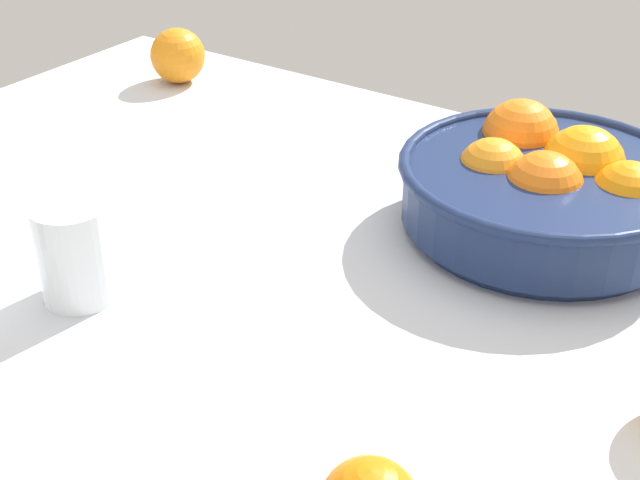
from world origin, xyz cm
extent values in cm
cube|color=silver|center=(0.00, 0.00, -1.50)|extent=(136.13, 90.07, 3.00)
cylinder|color=navy|center=(8.68, 21.98, 0.60)|extent=(25.50, 25.50, 1.20)
cylinder|color=navy|center=(8.68, 21.98, 4.08)|extent=(27.72, 27.72, 5.75)
torus|color=navy|center=(8.68, 21.98, 6.95)|extent=(28.92, 28.92, 1.20)
sphere|color=orange|center=(16.26, 23.43, 5.14)|extent=(7.45, 7.45, 7.45)
sphere|color=orange|center=(10.76, 26.22, 5.86)|extent=(8.49, 8.49, 8.49)
sphere|color=orange|center=(3.14, 28.32, 6.42)|extent=(8.14, 8.14, 8.14)
sphere|color=orange|center=(3.56, 20.68, 5.49)|extent=(7.13, 7.13, 7.13)
sphere|color=orange|center=(9.24, 20.00, 5.43)|extent=(7.86, 7.86, 7.86)
cylinder|color=white|center=(-20.52, -12.03, 4.57)|extent=(6.81, 6.81, 9.15)
cylinder|color=#FE9F3B|center=(-20.52, -12.03, 2.71)|extent=(5.99, 5.99, 5.42)
sphere|color=orange|center=(-49.34, 32.94, 3.79)|extent=(7.58, 7.58, 7.58)
camera|label=1|loc=(34.37, -54.80, 45.14)|focal=50.23mm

